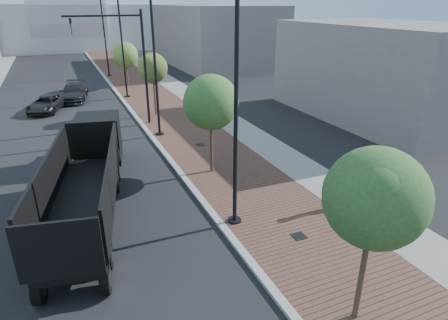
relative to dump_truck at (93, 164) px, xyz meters
name	(u,v)px	position (x,y,z in m)	size (l,w,h in m)	color
sidewalk	(144,83)	(7.75, 24.48, -1.27)	(7.00, 140.00, 0.12)	#4C2D23
concrete_strip	(167,81)	(10.45, 24.48, -1.26)	(2.40, 140.00, 0.13)	slate
curb	(112,86)	(4.25, 24.48, -1.26)	(0.30, 140.00, 0.14)	gray
dump_truck	(93,164)	(0.00, 0.00, 0.00)	(4.79, 13.50, 3.15)	black
white_sedan	(86,151)	(-0.11, 3.63, -0.61)	(1.52, 4.35, 1.43)	white
dark_car_mid	(46,104)	(-2.14, 16.35, -0.69)	(2.11, 4.57, 1.27)	black
dark_car_far	(74,92)	(0.21, 19.50, -0.58)	(2.10, 5.17, 1.50)	black
pedestrian	(335,192)	(9.25, -6.30, -0.40)	(0.67, 0.44, 1.85)	black
streetlight_1	(233,123)	(4.74, -5.52, 3.02)	(1.44, 0.56, 9.21)	black
streetlight_2	(155,64)	(4.85, 6.48, 3.49)	(1.72, 0.56, 9.28)	black
streetlight_3	(122,51)	(4.74, 18.48, 3.02)	(1.44, 0.56, 9.21)	black
streetlight_4	(105,35)	(4.85, 30.48, 3.49)	(1.72, 0.56, 9.28)	black
traffic_mast	(131,56)	(3.95, 9.48, 3.66)	(5.09, 0.20, 8.00)	black
tree_0	(376,198)	(5.90, -11.49, 2.62)	(2.62, 2.61, 5.26)	#382619
tree_1	(212,102)	(5.90, -0.49, 2.51)	(2.77, 2.77, 5.23)	#382619
tree_2	(153,68)	(5.90, 11.51, 2.43)	(2.32, 2.26, 4.90)	#382619
tree_3	(126,55)	(5.90, 23.51, 2.03)	(2.61, 2.60, 4.66)	#382619
convention_center	(65,15)	(2.25, 69.48, 4.68)	(50.00, 30.00, 50.00)	#AEB6B9
commercial_block_ne	(214,36)	(20.25, 34.48, 2.67)	(12.00, 22.00, 8.00)	#67605D
commercial_block_e	(385,71)	(22.25, 4.48, 2.17)	(10.00, 16.00, 7.00)	#645D5A
utility_cover_1	(299,236)	(6.65, -7.52, -1.20)	(0.50, 0.50, 0.02)	black
utility_cover_2	(200,145)	(6.65, 3.48, -1.20)	(0.50, 0.50, 0.02)	black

